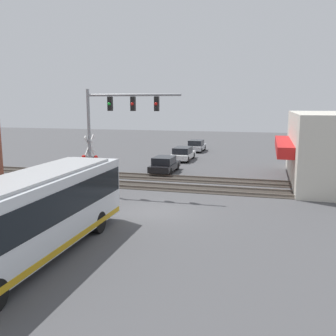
# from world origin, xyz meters

# --- Properties ---
(ground_plane) EXTENTS (120.00, 120.00, 0.00)m
(ground_plane) POSITION_xyz_m (0.00, 0.00, 0.00)
(ground_plane) COLOR #4C4C4F
(city_bus) EXTENTS (10.92, 2.59, 3.26)m
(city_bus) POSITION_xyz_m (-7.19, 2.80, 1.80)
(city_bus) COLOR silver
(city_bus) RESTS_ON ground
(traffic_signal_gantry) EXTENTS (0.42, 6.34, 6.81)m
(traffic_signal_gantry) POSITION_xyz_m (3.50, 3.89, 5.00)
(traffic_signal_gantry) COLOR gray
(traffic_signal_gantry) RESTS_ON ground
(crossing_signal) EXTENTS (1.41, 1.18, 3.81)m
(crossing_signal) POSITION_xyz_m (3.81, 5.90, 2.30)
(crossing_signal) COLOR gray
(crossing_signal) RESTS_ON ground
(rail_track_near) EXTENTS (2.60, 60.00, 0.15)m
(rail_track_near) POSITION_xyz_m (6.00, 0.00, 0.03)
(rail_track_near) COLOR #332D28
(rail_track_near) RESTS_ON ground
(rail_track_far) EXTENTS (2.60, 60.00, 0.15)m
(rail_track_far) POSITION_xyz_m (9.20, 0.00, 0.03)
(rail_track_far) COLOR #332D28
(rail_track_far) RESTS_ON ground
(parked_car_black) EXTENTS (4.23, 1.82, 1.38)m
(parked_car_black) POSITION_xyz_m (11.58, 2.80, 0.64)
(parked_car_black) COLOR black
(parked_car_black) RESTS_ON ground
(parked_car_white) EXTENTS (4.82, 1.82, 1.39)m
(parked_car_white) POSITION_xyz_m (18.83, 2.80, 0.66)
(parked_car_white) COLOR silver
(parked_car_white) RESTS_ON ground
(parked_car_silver) EXTENTS (4.21, 1.82, 1.42)m
(parked_car_silver) POSITION_xyz_m (26.38, 2.80, 0.66)
(parked_car_silver) COLOR #B7B7BC
(parked_car_silver) RESTS_ON ground
(pedestrian_at_crossing) EXTENTS (0.34, 0.34, 1.75)m
(pedestrian_at_crossing) POSITION_xyz_m (4.40, 4.94, 0.89)
(pedestrian_at_crossing) COLOR #473828
(pedestrian_at_crossing) RESTS_ON ground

